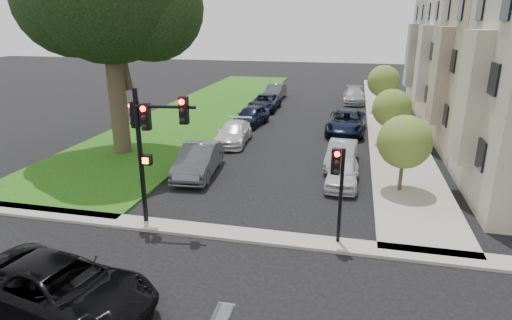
% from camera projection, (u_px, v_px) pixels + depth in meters
% --- Properties ---
extents(ground, '(140.00, 140.00, 0.00)m').
position_uv_depth(ground, '(222.00, 264.00, 14.02)').
color(ground, black).
rests_on(ground, ground).
extents(grass_strip, '(8.00, 44.00, 0.12)m').
position_uv_depth(grass_strip, '(205.00, 109.00, 38.12)').
color(grass_strip, '#18480E').
rests_on(grass_strip, ground).
extents(sidewalk_right, '(3.50, 44.00, 0.12)m').
position_uv_depth(sidewalk_right, '(389.00, 117.00, 34.78)').
color(sidewalk_right, '#A8A79C').
rests_on(sidewalk_right, ground).
extents(sidewalk_cross, '(60.00, 1.00, 0.12)m').
position_uv_depth(sidewalk_cross, '(238.00, 234.00, 15.85)').
color(sidewalk_cross, '#A8A79C').
rests_on(sidewalk_cross, ground).
extents(house_c, '(7.70, 7.55, 15.97)m').
position_uv_depth(house_c, '(482.00, 30.00, 30.49)').
color(house_c, '#A09C98').
rests_on(house_c, ground).
extents(house_d, '(7.70, 7.55, 15.97)m').
position_uv_depth(house_d, '(459.00, 28.00, 37.43)').
color(house_d, '#AEA898').
rests_on(house_d, ground).
extents(small_tree_a, '(2.42, 2.42, 3.64)m').
position_uv_depth(small_tree_a, '(405.00, 142.00, 19.12)').
color(small_tree_a, '#4B3F31').
rests_on(small_tree_a, ground).
extents(small_tree_b, '(2.40, 2.40, 3.60)m').
position_uv_depth(small_tree_b, '(392.00, 108.00, 26.43)').
color(small_tree_b, '#4B3F31').
rests_on(small_tree_b, ground).
extents(small_tree_c, '(2.69, 2.69, 4.04)m').
position_uv_depth(small_tree_c, '(384.00, 81.00, 35.81)').
color(small_tree_c, '#4B3F31').
rests_on(small_tree_c, ground).
extents(traffic_signal_main, '(2.60, 0.68, 5.31)m').
position_uv_depth(traffic_signal_main, '(149.00, 134.00, 15.66)').
color(traffic_signal_main, black).
rests_on(traffic_signal_main, ground).
extents(traffic_signal_secondary, '(0.47, 0.38, 3.57)m').
position_uv_depth(traffic_signal_secondary, '(338.00, 179.00, 14.52)').
color(traffic_signal_secondary, black).
rests_on(traffic_signal_secondary, ground).
extents(car_cross_near, '(5.82, 3.39, 1.52)m').
position_uv_depth(car_cross_near, '(60.00, 289.00, 11.49)').
color(car_cross_near, black).
rests_on(car_cross_near, ground).
extents(car_parked_0, '(1.61, 3.83, 1.30)m').
position_uv_depth(car_parked_0, '(342.00, 172.00, 20.53)').
color(car_parked_0, silver).
rests_on(car_parked_0, ground).
extents(car_parked_1, '(1.70, 4.18, 1.35)m').
position_uv_depth(car_parked_1, '(342.00, 154.00, 23.21)').
color(car_parked_1, '#999BA0').
rests_on(car_parked_1, ground).
extents(car_parked_2, '(2.78, 5.62, 1.53)m').
position_uv_depth(car_parked_2, '(346.00, 122.00, 29.99)').
color(car_parked_2, black).
rests_on(car_parked_2, ground).
extents(car_parked_4, '(2.05, 4.85, 1.40)m').
position_uv_depth(car_parked_4, '(354.00, 96.00, 40.74)').
color(car_parked_4, '#999BA0').
rests_on(car_parked_4, ground).
extents(car_parked_5, '(2.14, 4.96, 1.59)m').
position_uv_depth(car_parked_5, '(199.00, 160.00, 21.85)').
color(car_parked_5, '#3F4247').
rests_on(car_parked_5, ground).
extents(car_parked_6, '(2.16, 4.75, 1.35)m').
position_uv_depth(car_parked_6, '(233.00, 133.00, 27.49)').
color(car_parked_6, silver).
rests_on(car_parked_6, ground).
extents(car_parked_7, '(2.41, 4.58, 1.49)m').
position_uv_depth(car_parked_7, '(251.00, 116.00, 32.12)').
color(car_parked_7, black).
rests_on(car_parked_7, ground).
extents(car_parked_8, '(2.29, 4.94, 1.37)m').
position_uv_depth(car_parked_8, '(265.00, 102.00, 37.52)').
color(car_parked_8, black).
rests_on(car_parked_8, ground).
extents(car_parked_9, '(1.67, 4.55, 1.49)m').
position_uv_depth(car_parked_9, '(275.00, 92.00, 42.82)').
color(car_parked_9, '#3F4247').
rests_on(car_parked_9, ground).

